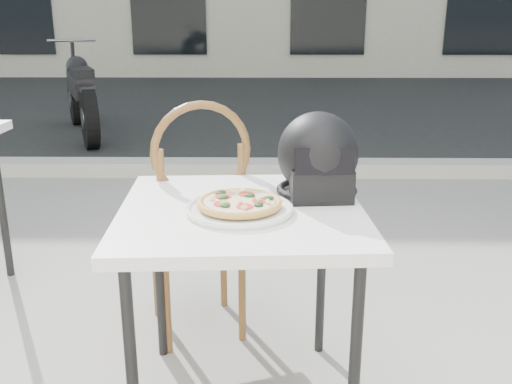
{
  "coord_description": "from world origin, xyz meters",
  "views": [
    {
      "loc": [
        0.33,
        -1.72,
        1.31
      ],
      "look_at": [
        0.3,
        -0.01,
        0.78
      ],
      "focal_mm": 40.0,
      "sensor_mm": 36.0,
      "label": 1
    }
  ],
  "objects_px": {
    "cafe_table_main": "(241,227)",
    "plate": "(240,209)",
    "motorcycle": "(81,95)",
    "cafe_chair_main": "(198,210)",
    "helmet": "(318,159)",
    "pizza": "(240,202)"
  },
  "relations": [
    {
      "from": "cafe_table_main",
      "to": "plate",
      "type": "xyz_separation_m",
      "value": [
        -0.0,
        -0.05,
        0.08
      ]
    },
    {
      "from": "motorcycle",
      "to": "cafe_chair_main",
      "type": "bearing_deg",
      "value": -89.97
    },
    {
      "from": "plate",
      "to": "helmet",
      "type": "relative_size",
      "value": 1.24
    },
    {
      "from": "plate",
      "to": "helmet",
      "type": "xyz_separation_m",
      "value": [
        0.25,
        0.19,
        0.11
      ]
    },
    {
      "from": "cafe_table_main",
      "to": "cafe_chair_main",
      "type": "height_order",
      "value": "cafe_chair_main"
    },
    {
      "from": "cafe_chair_main",
      "to": "motorcycle",
      "type": "distance_m",
      "value": 4.61
    },
    {
      "from": "pizza",
      "to": "cafe_chair_main",
      "type": "bearing_deg",
      "value": 110.91
    },
    {
      "from": "cafe_table_main",
      "to": "helmet",
      "type": "bearing_deg",
      "value": 28.81
    },
    {
      "from": "pizza",
      "to": "motorcycle",
      "type": "distance_m",
      "value": 5.13
    },
    {
      "from": "cafe_table_main",
      "to": "motorcycle",
      "type": "bearing_deg",
      "value": 112.9
    },
    {
      "from": "pizza",
      "to": "motorcycle",
      "type": "relative_size",
      "value": 0.16
    },
    {
      "from": "motorcycle",
      "to": "cafe_table_main",
      "type": "bearing_deg",
      "value": -89.92
    },
    {
      "from": "cafe_chair_main",
      "to": "motorcycle",
      "type": "xyz_separation_m",
      "value": [
        -1.79,
        4.24,
        -0.1
      ]
    },
    {
      "from": "cafe_table_main",
      "to": "cafe_chair_main",
      "type": "distance_m",
      "value": 0.49
    },
    {
      "from": "pizza",
      "to": "plate",
      "type": "bearing_deg",
      "value": -120.2
    },
    {
      "from": "cafe_table_main",
      "to": "plate",
      "type": "relative_size",
      "value": 2.14
    },
    {
      "from": "plate",
      "to": "motorcycle",
      "type": "distance_m",
      "value": 5.13
    },
    {
      "from": "plate",
      "to": "motorcycle",
      "type": "bearing_deg",
      "value": 112.65
    },
    {
      "from": "pizza",
      "to": "cafe_table_main",
      "type": "bearing_deg",
      "value": 85.72
    },
    {
      "from": "cafe_table_main",
      "to": "helmet",
      "type": "relative_size",
      "value": 2.64
    },
    {
      "from": "pizza",
      "to": "cafe_chair_main",
      "type": "relative_size",
      "value": 0.31
    },
    {
      "from": "plate",
      "to": "pizza",
      "type": "distance_m",
      "value": 0.02
    }
  ]
}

